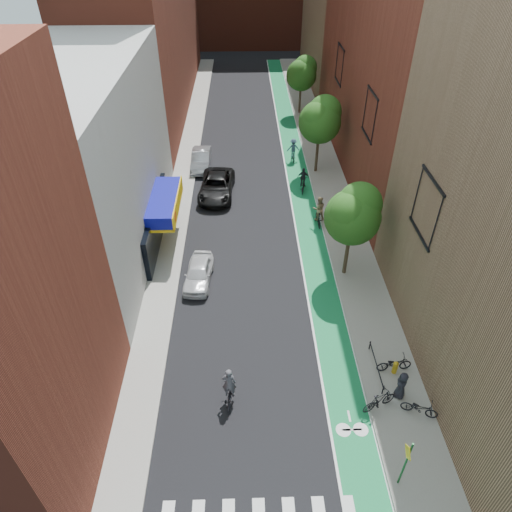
{
  "coord_description": "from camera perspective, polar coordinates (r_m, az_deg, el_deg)",
  "views": [
    {
      "loc": [
        -0.74,
        -12.37,
        19.18
      ],
      "look_at": [
        -0.09,
        10.14,
        1.5
      ],
      "focal_mm": 32.0,
      "sensor_mm": 36.0,
      "label": 1
    }
  ],
  "objects": [
    {
      "name": "fire_hydrant",
      "position": [
        24.7,
        17.02,
        -13.12
      ],
      "size": [
        0.27,
        0.27,
        0.78
      ],
      "color": "gold",
      "rests_on": "sidewalk_right"
    },
    {
      "name": "building_left_white",
      "position": [
        31.21,
        -21.05,
        10.58
      ],
      "size": [
        8.0,
        20.0,
        12.0
      ],
      "primitive_type": "cube",
      "color": "silver",
      "rests_on": "ground"
    },
    {
      "name": "tree_near",
      "position": [
        27.44,
        12.11,
        5.25
      ],
      "size": [
        3.4,
        3.36,
        6.42
      ],
      "color": "#332619",
      "rests_on": "ground"
    },
    {
      "name": "cyclist_lane_mid",
      "position": [
        38.26,
        5.9,
        9.1
      ],
      "size": [
        1.02,
        1.97,
        2.0
      ],
      "rotation": [
        0.0,
        0.0,
        2.98
      ],
      "color": "black",
      "rests_on": "ground"
    },
    {
      "name": "sidewalk_right",
      "position": [
        43.47,
        8.27,
        11.67
      ],
      "size": [
        3.0,
        68.0,
        0.15
      ],
      "primitive_type": "cube",
      "color": "gray",
      "rests_on": "ground"
    },
    {
      "name": "cyclist_lane_far",
      "position": [
        43.06,
        4.67,
        13.03
      ],
      "size": [
        1.18,
        1.5,
        2.09
      ],
      "rotation": [
        0.0,
        0.0,
        3.23
      ],
      "color": "black",
      "rests_on": "ground"
    },
    {
      "name": "ground",
      "position": [
        22.83,
        1.0,
        -19.0
      ],
      "size": [
        160.0,
        160.0,
        0.0
      ],
      "primitive_type": "plane",
      "color": "black",
      "rests_on": "ground"
    },
    {
      "name": "parked_bike_mid",
      "position": [
        23.09,
        15.17,
        -17.05
      ],
      "size": [
        1.88,
        1.2,
        1.1
      ],
      "primitive_type": "imported",
      "rotation": [
        0.0,
        0.0,
        1.98
      ],
      "color": "black",
      "rests_on": "sidewalk_right"
    },
    {
      "name": "tree_mid",
      "position": [
        39.61,
        8.07,
        16.63
      ],
      "size": [
        3.55,
        3.53,
        6.74
      ],
      "color": "#332619",
      "rests_on": "ground"
    },
    {
      "name": "building_right_far_tan",
      "position": [
        64.46,
        11.12,
        28.46
      ],
      "size": [
        8.0,
        20.0,
        18.0
      ],
      "primitive_type": "cube",
      "color": "#8C6B4C",
      "rests_on": "ground"
    },
    {
      "name": "sign_pole",
      "position": [
        20.42,
        18.2,
        -23.24
      ],
      "size": [
        0.13,
        0.71,
        3.0
      ],
      "color": "#194C26",
      "rests_on": "sidewalk_right"
    },
    {
      "name": "parked_car_black",
      "position": [
        37.58,
        -4.95,
        8.7
      ],
      "size": [
        3.0,
        5.88,
        1.59
      ],
      "primitive_type": "imported",
      "rotation": [
        0.0,
        0.0,
        -0.06
      ],
      "color": "black",
      "rests_on": "ground"
    },
    {
      "name": "parked_bike_near",
      "position": [
        24.74,
        16.89,
        -12.74
      ],
      "size": [
        1.87,
        0.79,
        0.96
      ],
      "primitive_type": "imported",
      "rotation": [
        0.0,
        0.0,
        1.66
      ],
      "color": "black",
      "rests_on": "sidewalk_right"
    },
    {
      "name": "parked_car_white",
      "position": [
        28.87,
        -7.19,
        -2.09
      ],
      "size": [
        1.92,
        4.07,
        1.35
      ],
      "primitive_type": "imported",
      "rotation": [
        0.0,
        0.0,
        -0.08
      ],
      "color": "silver",
      "rests_on": "ground"
    },
    {
      "name": "parked_bike_far",
      "position": [
        23.52,
        19.78,
        -17.43
      ],
      "size": [
        1.79,
        1.18,
        0.89
      ],
      "primitive_type": "imported",
      "rotation": [
        0.0,
        0.0,
        1.19
      ],
      "color": "black",
      "rests_on": "sidewalk_right"
    },
    {
      "name": "sidewalk_left",
      "position": [
        43.18,
        -8.65,
        11.44
      ],
      "size": [
        2.0,
        68.0,
        0.15
      ],
      "primitive_type": "cube",
      "color": "gray",
      "rests_on": "ground"
    },
    {
      "name": "parked_car_silver",
      "position": [
        42.08,
        -6.88,
        11.89
      ],
      "size": [
        1.67,
        4.59,
        1.5
      ],
      "primitive_type": "imported",
      "rotation": [
        0.0,
        0.0,
        -0.02
      ],
      "color": "#93979B",
      "rests_on": "ground"
    },
    {
      "name": "building_right_mid_red",
      "position": [
        41.25,
        18.13,
        25.08
      ],
      "size": [
        8.0,
        28.0,
        22.0
      ],
      "primitive_type": "cube",
      "color": "maroon",
      "rests_on": "ground"
    },
    {
      "name": "bike_lane",
      "position": [
        43.15,
        4.92,
        11.62
      ],
      "size": [
        2.0,
        68.0,
        0.01
      ],
      "primitive_type": "cube",
      "color": "#147438",
      "rests_on": "ground"
    },
    {
      "name": "pedestrian",
      "position": [
        23.58,
        17.74,
        -15.12
      ],
      "size": [
        0.73,
        0.9,
        1.6
      ],
      "primitive_type": "imported",
      "rotation": [
        0.0,
        0.0,
        -1.89
      ],
      "color": "black",
      "rests_on": "sidewalk_right"
    },
    {
      "name": "tree_far",
      "position": [
        52.87,
        5.76,
        21.85
      ],
      "size": [
        3.3,
        3.25,
        6.21
      ],
      "color": "#332619",
      "rests_on": "ground"
    },
    {
      "name": "cyclist_lane_near",
      "position": [
        34.04,
        7.83,
        5.37
      ],
      "size": [
        0.93,
        1.86,
        2.23
      ],
      "rotation": [
        0.0,
        0.0,
        3.17
      ],
      "color": "black",
      "rests_on": "ground"
    },
    {
      "name": "cyclist_lead",
      "position": [
        22.62,
        -3.35,
        -16.45
      ],
      "size": [
        0.71,
        1.76,
        2.21
      ],
      "rotation": [
        0.0,
        0.0,
        3.08
      ],
      "color": "black",
      "rests_on": "ground"
    }
  ]
}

